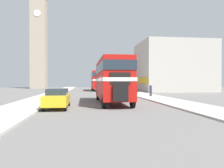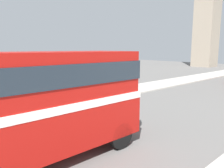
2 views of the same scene
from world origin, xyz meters
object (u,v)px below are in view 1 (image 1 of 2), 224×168
object	(u,v)px
pedestrian_walking	(151,89)
bicycle_on_pavement	(137,91)
car_parked_near	(57,98)
bus_distant	(98,79)
church_tower	(39,24)
double_decker_bus	(112,78)

from	to	relation	value
pedestrian_walking	bicycle_on_pavement	xyz separation A→B (m)	(-0.18, 6.78, -0.55)
car_parked_near	pedestrian_walking	size ratio (longest dim) A/B	2.64
bus_distant	car_parked_near	xyz separation A→B (m)	(-5.05, -32.09, -1.81)
car_parked_near	bicycle_on_pavement	xyz separation A→B (m)	(10.57, 17.57, -0.29)
bus_distant	car_parked_near	size ratio (longest dim) A/B	2.51
bus_distant	church_tower	world-z (taller)	church_tower
double_decker_bus	bus_distant	world-z (taller)	bus_distant
church_tower	double_decker_bus	bearing A→B (deg)	-71.04
bus_distant	double_decker_bus	bearing A→B (deg)	-90.76
double_decker_bus	car_parked_near	bearing A→B (deg)	-143.99
car_parked_near	church_tower	size ratio (longest dim) A/B	0.11
bicycle_on_pavement	church_tower	size ratio (longest dim) A/B	0.05
double_decker_bus	bus_distant	size ratio (longest dim) A/B	0.92
pedestrian_walking	bicycle_on_pavement	size ratio (longest dim) A/B	0.92
pedestrian_walking	church_tower	bearing A→B (deg)	119.37
double_decker_bus	car_parked_near	xyz separation A→B (m)	(-4.67, -3.39, -1.65)
bus_distant	pedestrian_walking	xyz separation A→B (m)	(5.71, -21.30, -1.56)
car_parked_near	church_tower	distance (m)	54.65
church_tower	pedestrian_walking	bearing A→B (deg)	-60.63
car_parked_near	pedestrian_walking	bearing A→B (deg)	45.07
bus_distant	bicycle_on_pavement	xyz separation A→B (m)	(5.53, -14.52, -2.11)
bus_distant	pedestrian_walking	world-z (taller)	bus_distant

